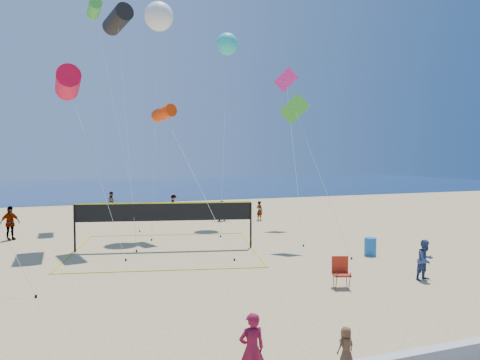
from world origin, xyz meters
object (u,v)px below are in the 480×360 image
object	(u,v)px
woman	(252,350)
volleyball_net	(165,217)
camp_chair	(341,270)
trash_barrel	(370,247)

from	to	relation	value
woman	volleyball_net	distance (m)	14.77
camp_chair	trash_barrel	xyz separation A→B (m)	(4.38, 4.18, -0.21)
camp_chair	trash_barrel	bearing A→B (deg)	62.40
camp_chair	volleyball_net	world-z (taller)	volleyball_net
camp_chair	trash_barrel	size ratio (longest dim) A/B	1.45
trash_barrel	volleyball_net	world-z (taller)	volleyball_net
volleyball_net	woman	bearing A→B (deg)	-81.25
woman	volleyball_net	world-z (taller)	volleyball_net
woman	trash_barrel	world-z (taller)	woman
woman	trash_barrel	distance (m)	14.16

